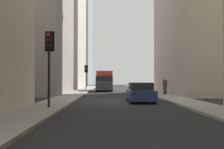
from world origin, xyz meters
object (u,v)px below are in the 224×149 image
(traffic_light_midblock, at_px, (86,72))
(pedestrian, at_px, (165,85))
(sedan_navy, at_px, (140,93))
(traffic_light_foreground, at_px, (49,51))
(delivery_truck, at_px, (104,81))
(discarded_bottle, at_px, (157,94))

(traffic_light_midblock, bearing_deg, pedestrian, -145.93)
(sedan_navy, distance_m, traffic_light_foreground, 7.92)
(delivery_truck, height_order, discarded_bottle, delivery_truck)
(delivery_truck, relative_size, sedan_navy, 1.50)
(pedestrian, bearing_deg, traffic_light_foreground, 144.73)
(sedan_navy, xyz_separation_m, traffic_light_foreground, (-5.07, 5.54, 2.50))
(delivery_truck, relative_size, discarded_bottle, 23.93)
(sedan_navy, bearing_deg, delivery_truck, 8.45)
(delivery_truck, relative_size, traffic_light_foreground, 1.57)
(traffic_light_midblock, bearing_deg, sedan_navy, -165.09)
(delivery_truck, relative_size, traffic_light_midblock, 1.76)
(delivery_truck, xyz_separation_m, traffic_light_midblock, (2.12, 2.78, 1.38))
(sedan_navy, distance_m, pedestrian, 8.37)
(sedan_navy, relative_size, discarded_bottle, 15.93)
(pedestrian, bearing_deg, traffic_light_midblock, 34.07)
(delivery_truck, distance_m, sedan_navy, 19.07)
(sedan_navy, height_order, discarded_bottle, sedan_navy)
(delivery_truck, height_order, traffic_light_midblock, traffic_light_midblock)
(sedan_navy, height_order, traffic_light_midblock, traffic_light_midblock)
(delivery_truck, bearing_deg, pedestrian, -150.94)
(sedan_navy, relative_size, pedestrian, 2.53)
(delivery_truck, height_order, traffic_light_foreground, traffic_light_foreground)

